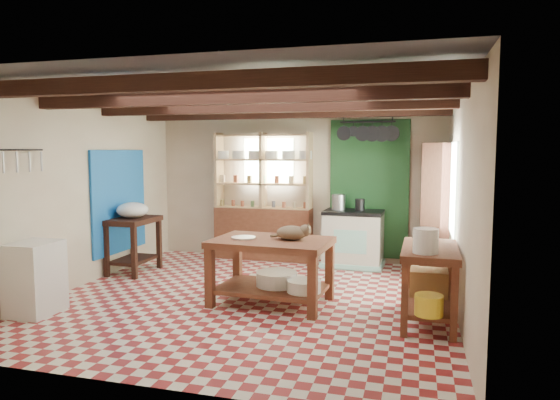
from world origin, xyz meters
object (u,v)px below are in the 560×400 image
(work_table, at_px, (271,271))
(right_counter, at_px, (429,285))
(prep_table, at_px, (134,245))
(cat, at_px, (292,233))
(stove, at_px, (353,238))
(white_cabinet, at_px, (35,278))

(work_table, distance_m, right_counter, 1.88)
(work_table, xyz_separation_m, right_counter, (1.87, -0.19, 0.02))
(work_table, xyz_separation_m, prep_table, (-2.51, 0.95, 0.03))
(right_counter, distance_m, cat, 1.70)
(stove, relative_size, cat, 2.46)
(prep_table, bearing_deg, right_counter, -14.65)
(work_table, relative_size, prep_table, 1.66)
(work_table, bearing_deg, white_cabinet, -152.55)
(work_table, bearing_deg, stove, 76.14)
(right_counter, bearing_deg, work_table, 175.18)
(white_cabinet, bearing_deg, work_table, 22.18)
(work_table, height_order, stove, stove)
(stove, xyz_separation_m, white_cabinet, (-3.26, -3.37, -0.04))
(work_table, relative_size, cat, 3.71)
(work_table, relative_size, white_cabinet, 1.69)
(white_cabinet, height_order, right_counter, same)
(prep_table, xyz_separation_m, right_counter, (4.38, -1.14, -0.01))
(stove, bearing_deg, work_table, -105.43)
(stove, distance_m, cat, 2.32)
(right_counter, xyz_separation_m, cat, (-1.61, 0.22, 0.47))
(stove, height_order, white_cabinet, stove)
(white_cabinet, bearing_deg, cat, 20.83)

